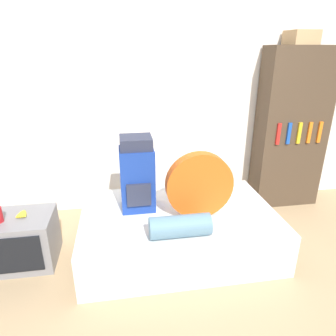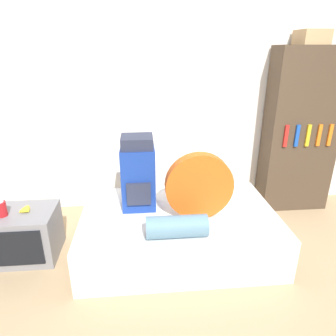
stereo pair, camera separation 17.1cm
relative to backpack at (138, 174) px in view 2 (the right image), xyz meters
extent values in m
plane|color=tan|center=(0.43, -0.82, -0.76)|extent=(16.00, 16.00, 0.00)
cube|color=white|center=(0.43, 0.85, 0.54)|extent=(8.00, 0.05, 2.60)
cube|color=white|center=(0.37, -0.15, -0.55)|extent=(1.83, 1.17, 0.41)
cube|color=navy|center=(0.00, 0.00, -0.04)|extent=(0.31, 0.29, 0.60)
cube|color=#282D42|center=(0.00, 0.02, 0.31)|extent=(0.29, 0.27, 0.11)
cube|color=#282D42|center=(0.00, -0.16, -0.13)|extent=(0.22, 0.03, 0.22)
cylinder|color=#E05B19|center=(0.54, -0.24, -0.04)|extent=(0.61, 0.11, 0.61)
cylinder|color=#5B849E|center=(0.30, -0.54, -0.25)|extent=(0.50, 0.19, 0.19)
cube|color=gray|center=(-1.09, -0.12, -0.52)|extent=(0.61, 0.47, 0.47)
cube|color=black|center=(-1.09, -0.36, -0.51)|extent=(0.49, 0.02, 0.34)
cylinder|color=#B2191E|center=(-1.21, -0.17, -0.22)|extent=(0.09, 0.09, 0.14)
ellipsoid|color=yellow|center=(-1.06, -0.09, -0.27)|extent=(0.07, 0.14, 0.03)
ellipsoid|color=yellow|center=(-1.05, -0.09, -0.27)|extent=(0.05, 0.14, 0.03)
ellipsoid|color=yellow|center=(-1.04, -0.09, -0.27)|extent=(0.03, 0.13, 0.03)
ellipsoid|color=yellow|center=(-1.03, -0.09, -0.27)|extent=(0.05, 0.14, 0.03)
ellipsoid|color=yellow|center=(-1.02, -0.09, -0.27)|extent=(0.07, 0.14, 0.03)
cube|color=#473828|center=(1.89, 0.63, 0.19)|extent=(0.80, 0.33, 1.89)
cube|color=red|center=(1.64, 0.45, 0.20)|extent=(0.04, 0.02, 0.25)
cube|color=#194CB2|center=(1.76, 0.45, 0.20)|extent=(0.04, 0.02, 0.25)
cube|color=gold|center=(1.89, 0.45, 0.20)|extent=(0.04, 0.02, 0.25)
cube|color=orange|center=(2.02, 0.45, 0.20)|extent=(0.04, 0.02, 0.25)
cube|color=orange|center=(2.15, 0.45, 0.20)|extent=(0.04, 0.02, 0.25)
cube|color=tan|center=(1.85, 0.64, 1.21)|extent=(0.29, 0.29, 0.15)
camera|label=1|loc=(-0.13, -2.59, 1.09)|focal=32.00mm
camera|label=2|loc=(0.04, -2.62, 1.09)|focal=32.00mm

